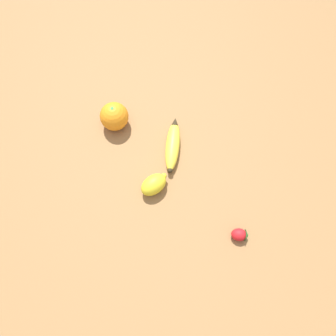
{
  "coord_description": "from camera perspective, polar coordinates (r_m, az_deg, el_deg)",
  "views": [
    {
      "loc": [
        0.01,
        0.32,
        0.86
      ],
      "look_at": [
        -0.03,
        -0.05,
        0.03
      ],
      "focal_mm": 35.0,
      "sensor_mm": 36.0,
      "label": 1
    }
  ],
  "objects": [
    {
      "name": "orange",
      "position": [
        0.99,
        -9.34,
        8.86
      ],
      "size": [
        0.08,
        0.08,
        0.08
      ],
      "color": "orange",
      "rests_on": "ground_plane"
    },
    {
      "name": "ground_plane",
      "position": [
        0.92,
        -1.72,
        -3.41
      ],
      "size": [
        3.0,
        3.0,
        0.0
      ],
      "primitive_type": "plane",
      "color": "olive"
    },
    {
      "name": "strawberry",
      "position": [
        0.89,
        12.48,
        -11.28
      ],
      "size": [
        0.05,
        0.04,
        0.03
      ],
      "rotation": [
        0.0,
        0.0,
        2.93
      ],
      "color": "red",
      "rests_on": "ground_plane"
    },
    {
      "name": "banana",
      "position": [
        0.95,
        0.83,
        4.01
      ],
      "size": [
        0.07,
        0.18,
        0.04
      ],
      "rotation": [
        0.0,
        0.0,
        4.5
      ],
      "color": "yellow",
      "rests_on": "ground_plane"
    },
    {
      "name": "lemon",
      "position": [
        0.9,
        -2.52,
        -2.68
      ],
      "size": [
        0.09,
        0.08,
        0.05
      ],
      "rotation": [
        0.0,
        0.0,
        3.69
      ],
      "color": "yellow",
      "rests_on": "ground_plane"
    }
  ]
}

